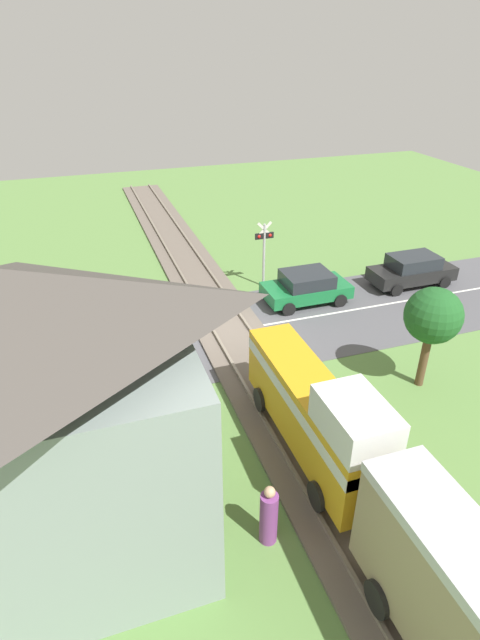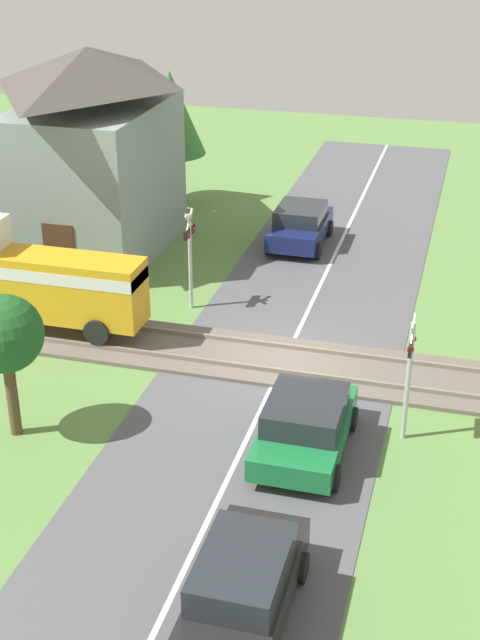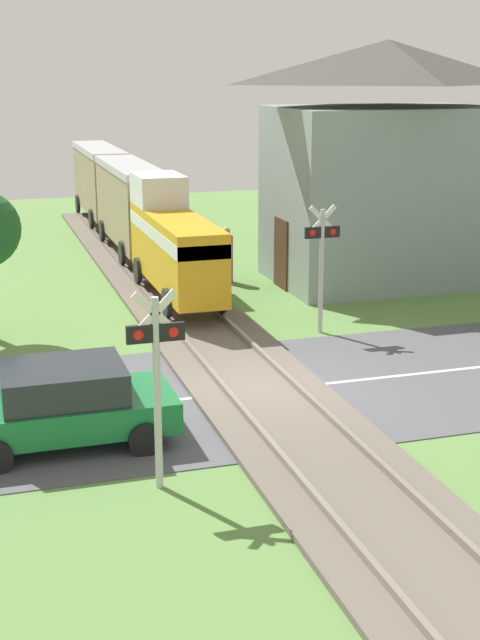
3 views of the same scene
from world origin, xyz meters
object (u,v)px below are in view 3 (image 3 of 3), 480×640
at_px(car_near_crossing, 64,403).
at_px(crossing_signal_west_approach, 156,364).
at_px(station_building, 383,167).
at_px(crossing_signal_east_approach, 322,252).
at_px(train, 128,202).
at_px(pedestrian_by_station, 226,257).

height_order(car_near_crossing, crossing_signal_west_approach, crossing_signal_west_approach).
relative_size(car_near_crossing, station_building, 0.53).
height_order(crossing_signal_east_approach, station_building, station_building).
relative_size(train, crossing_signal_west_approach, 6.37).
distance_m(station_building, pedestrian_by_station, 5.50).
bearing_deg(train, crossing_signal_west_approach, -98.83).
bearing_deg(car_near_crossing, pedestrian_by_station, 60.79).
relative_size(crossing_signal_west_approach, pedestrian_by_station, 1.86).
relative_size(crossing_signal_west_approach, station_building, 0.45).
height_order(train, pedestrian_by_station, train).
xyz_separation_m(crossing_signal_west_approach, station_building, (9.57, 12.02, 1.45)).
bearing_deg(crossing_signal_west_approach, pedestrian_by_station, 69.50).
bearing_deg(station_building, car_near_crossing, -137.64).
xyz_separation_m(train, crossing_signal_east_approach, (2.83, -10.96, 0.18)).
bearing_deg(station_building, pedestrian_by_station, 165.75).
relative_size(crossing_signal_west_approach, crossing_signal_east_approach, 1.00).
xyz_separation_m(train, car_near_crossing, (-4.05, -16.03, -1.13)).
relative_size(car_near_crossing, crossing_signal_west_approach, 1.19).
xyz_separation_m(train, crossing_signal_west_approach, (-2.83, -18.21, 0.18)).
bearing_deg(train, station_building, -42.56).
bearing_deg(station_building, train, 137.44).
xyz_separation_m(crossing_signal_east_approach, station_building, (3.91, 4.78, 1.45)).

